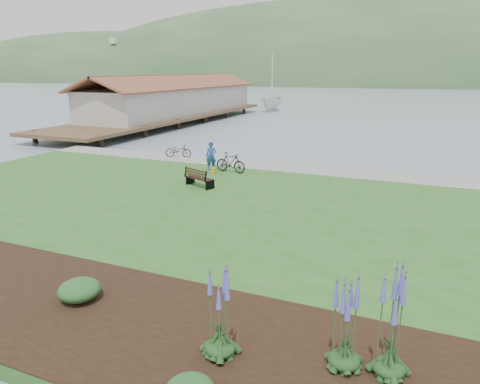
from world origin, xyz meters
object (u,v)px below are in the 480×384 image
object	(u,v)px
person	(211,154)
bicycle_a	(178,151)
sailboat	(271,111)
park_bench	(198,177)

from	to	relation	value
person	bicycle_a	bearing A→B (deg)	129.65
bicycle_a	sailboat	world-z (taller)	sailboat
bicycle_a	sailboat	bearing A→B (deg)	-5.91
person	sailboat	xyz separation A→B (m)	(-10.02, 40.19, -1.37)
person	sailboat	size ratio (longest dim) A/B	0.08
park_bench	bicycle_a	xyz separation A→B (m)	(-4.71, 6.03, -0.03)
person	sailboat	world-z (taller)	sailboat
sailboat	person	bearing A→B (deg)	-75.11
person	sailboat	bearing A→B (deg)	88.55
park_bench	bicycle_a	bearing A→B (deg)	149.84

